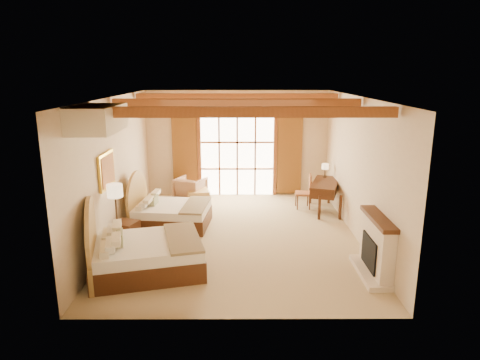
{
  "coord_description": "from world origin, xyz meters",
  "views": [
    {
      "loc": [
        0.03,
        -9.41,
        3.74
      ],
      "look_at": [
        0.07,
        0.2,
        1.29
      ],
      "focal_mm": 32.0,
      "sensor_mm": 36.0,
      "label": 1
    }
  ],
  "objects_px": {
    "nightstand": "(127,234)",
    "desk": "(325,195)",
    "bed_far": "(166,212)",
    "bed_near": "(139,252)",
    "armchair": "(190,189)"
  },
  "relations": [
    {
      "from": "bed_far",
      "to": "desk",
      "type": "bearing_deg",
      "value": 21.39
    },
    {
      "from": "armchair",
      "to": "bed_far",
      "type": "bearing_deg",
      "value": 101.97
    },
    {
      "from": "bed_near",
      "to": "nightstand",
      "type": "relative_size",
      "value": 4.41
    },
    {
      "from": "nightstand",
      "to": "armchair",
      "type": "height_order",
      "value": "armchair"
    },
    {
      "from": "armchair",
      "to": "desk",
      "type": "height_order",
      "value": "desk"
    },
    {
      "from": "bed_far",
      "to": "nightstand",
      "type": "distance_m",
      "value": 1.4
    },
    {
      "from": "nightstand",
      "to": "desk",
      "type": "bearing_deg",
      "value": 46.34
    },
    {
      "from": "bed_near",
      "to": "bed_far",
      "type": "xyz_separation_m",
      "value": [
        0.11,
        2.51,
        -0.05
      ]
    },
    {
      "from": "bed_near",
      "to": "desk",
      "type": "distance_m",
      "value": 5.64
    },
    {
      "from": "nightstand",
      "to": "armchair",
      "type": "distance_m",
      "value": 3.45
    },
    {
      "from": "bed_far",
      "to": "armchair",
      "type": "distance_m",
      "value": 2.1
    },
    {
      "from": "desk",
      "to": "bed_far",
      "type": "bearing_deg",
      "value": -146.41
    },
    {
      "from": "armchair",
      "to": "desk",
      "type": "relative_size",
      "value": 0.49
    },
    {
      "from": "nightstand",
      "to": "desk",
      "type": "xyz_separation_m",
      "value": [
        4.84,
        2.39,
        0.17
      ]
    },
    {
      "from": "nightstand",
      "to": "desk",
      "type": "relative_size",
      "value": 0.33
    }
  ]
}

